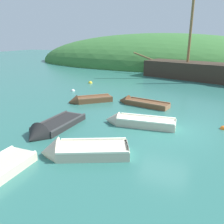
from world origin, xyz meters
TOP-DOWN VIEW (x-y plane):
  - ground_plane at (0.00, 0.00)m, footprint 120.00×120.00m
  - shore_hill at (-6.77, 30.82)m, footprint 45.57×24.03m
  - sailing_ship at (1.92, 15.61)m, footprint 16.73×7.56m
  - rowboat_outer_left at (-5.24, -2.35)m, footprint 1.42×3.79m
  - rowboat_far at (-1.59, 0.03)m, footprint 3.76×1.31m
  - rowboat_portside at (-6.06, 3.09)m, footprint 2.94×2.75m
  - rowboat_near_dock at (-2.52, 3.85)m, footprint 3.77×1.67m
  - rowboat_outer_right at (-2.74, -3.97)m, footprint 3.62×2.56m
  - buoy_white at (-8.96, 5.78)m, footprint 0.34×0.34m
  - buoy_yellow at (-9.24, 9.53)m, footprint 0.41×0.41m
  - buoy_orange at (2.63, 1.17)m, footprint 0.34×0.34m

SIDE VIEW (x-z plane):
  - ground_plane at x=0.00m, z-range 0.00..0.00m
  - shore_hill at x=-6.77m, z-range -5.07..5.07m
  - buoy_white at x=-8.96m, z-range -0.17..0.17m
  - buoy_yellow at x=-9.24m, z-range -0.21..0.21m
  - buoy_orange at x=2.63m, z-range -0.17..0.17m
  - rowboat_outer_left at x=-5.24m, z-range -0.53..0.70m
  - rowboat_near_dock at x=-2.52m, z-range -0.37..0.55m
  - rowboat_portside at x=-6.06m, z-range -0.34..0.57m
  - rowboat_outer_right at x=-2.74m, z-range -0.48..0.74m
  - rowboat_far at x=-1.59m, z-range -0.34..0.62m
  - sailing_ship at x=1.92m, z-range -4.78..6.12m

